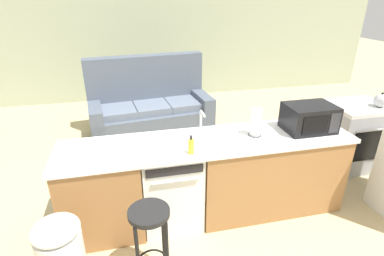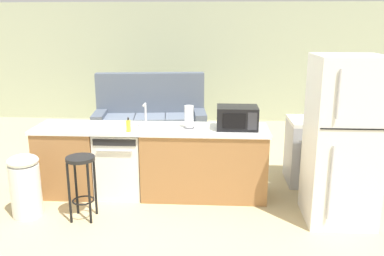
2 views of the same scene
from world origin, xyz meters
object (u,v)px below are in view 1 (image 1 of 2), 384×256
at_px(stove_range, 353,136).
at_px(bar_stool, 150,232).
at_px(dishwasher, 171,186).
at_px(couch, 150,109).
at_px(soap_bottle, 191,146).
at_px(paper_towel_roll, 256,123).
at_px(microwave, 309,118).
at_px(kettle, 381,100).

bearing_deg(stove_range, bar_stool, -156.09).
distance_m(dishwasher, couch, 2.35).
height_order(dishwasher, soap_bottle, soap_bottle).
bearing_deg(paper_towel_roll, microwave, -0.24).
xyz_separation_m(soap_bottle, bar_stool, (-0.44, -0.50, -0.44)).
distance_m(microwave, bar_stool, 1.96).
distance_m(stove_range, microwave, 1.38).
bearing_deg(stove_range, dishwasher, -168.09).
bearing_deg(microwave, dishwasher, 179.95).
distance_m(paper_towel_roll, couch, 2.59).
distance_m(dishwasher, soap_bottle, 0.62).
bearing_deg(soap_bottle, couch, 93.48).
relative_size(dishwasher, soap_bottle, 4.77).
bearing_deg(couch, paper_towel_roll, -69.65).
relative_size(microwave, couch, 0.24).
bearing_deg(kettle, soap_bottle, -166.09).
xyz_separation_m(stove_range, couch, (-2.59, 1.81, -0.06)).
relative_size(paper_towel_roll, soap_bottle, 1.60).
distance_m(stove_range, kettle, 0.57).
bearing_deg(kettle, bar_stool, -159.32).
distance_m(dishwasher, paper_towel_roll, 1.08).
distance_m(stove_range, paper_towel_roll, 1.90).
bearing_deg(paper_towel_roll, couch, 110.35).
distance_m(soap_bottle, couch, 2.64).
distance_m(paper_towel_roll, bar_stool, 1.46).
distance_m(paper_towel_roll, kettle, 1.93).
bearing_deg(bar_stool, dishwasher, 69.26).
height_order(dishwasher, stove_range, stove_range).
bearing_deg(bar_stool, microwave, 22.47).
relative_size(stove_range, paper_towel_roll, 3.19).
bearing_deg(dishwasher, stove_range, 11.91).
height_order(kettle, bar_stool, kettle).
distance_m(stove_range, soap_bottle, 2.61).
xyz_separation_m(dishwasher, stove_range, (2.60, 0.55, 0.03)).
bearing_deg(stove_range, kettle, -36.68).
xyz_separation_m(dishwasher, kettle, (2.77, 0.42, 0.56)).
bearing_deg(couch, stove_range, -34.87).
distance_m(soap_bottle, bar_stool, 0.80).
height_order(dishwasher, kettle, kettle).
height_order(microwave, couch, couch).
xyz_separation_m(stove_range, kettle, (0.17, -0.13, 0.53)).
bearing_deg(paper_towel_roll, kettle, 12.60).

